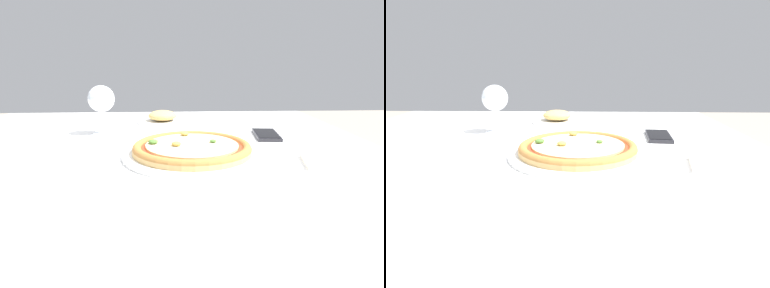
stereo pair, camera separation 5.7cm
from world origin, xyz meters
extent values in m
cube|color=brown|center=(0.00, 0.00, 0.70)|extent=(1.17, 1.05, 0.04)
cube|color=white|center=(0.00, 0.00, 0.72)|extent=(1.27, 1.15, 0.01)
cylinder|color=brown|center=(-0.52, 0.46, 0.34)|extent=(0.06, 0.06, 0.68)
cylinder|color=brown|center=(0.52, 0.46, 0.34)|extent=(0.06, 0.06, 0.68)
cylinder|color=white|center=(0.12, -0.09, 0.73)|extent=(0.34, 0.34, 0.01)
cylinder|color=#E0B26B|center=(0.12, -0.09, 0.74)|extent=(0.29, 0.29, 0.01)
torus|color=#B27538|center=(0.12, -0.09, 0.74)|extent=(0.29, 0.29, 0.02)
cylinder|color=#BC381E|center=(0.12, -0.09, 0.75)|extent=(0.24, 0.24, 0.00)
cylinder|color=beige|center=(0.12, -0.09, 0.75)|extent=(0.22, 0.22, 0.00)
ellipsoid|color=#4C7A33|center=(0.03, -0.08, 0.76)|extent=(0.02, 0.02, 0.01)
ellipsoid|color=#BC9342|center=(0.11, 0.00, 0.76)|extent=(0.02, 0.02, 0.01)
ellipsoid|color=#BC9342|center=(0.09, -0.10, 0.76)|extent=(0.02, 0.02, 0.01)
ellipsoid|color=#4C7A33|center=(0.18, -0.08, 0.76)|extent=(0.02, 0.02, 0.01)
cube|color=silver|center=(-0.27, 0.05, 0.73)|extent=(0.03, 0.11, 0.00)
cube|color=silver|center=(-0.28, 0.11, 0.73)|extent=(0.03, 0.02, 0.00)
cube|color=silver|center=(-0.29, 0.14, 0.73)|extent=(0.01, 0.05, 0.00)
cube|color=silver|center=(-0.28, 0.14, 0.73)|extent=(0.01, 0.05, 0.00)
cube|color=silver|center=(-0.27, 0.14, 0.73)|extent=(0.01, 0.05, 0.00)
cube|color=silver|center=(-0.27, 0.14, 0.73)|extent=(0.01, 0.05, 0.00)
cylinder|color=silver|center=(-0.14, 0.15, 0.72)|extent=(0.07, 0.07, 0.00)
cylinder|color=silver|center=(-0.14, 0.15, 0.76)|extent=(0.01, 0.01, 0.07)
sphere|color=silver|center=(-0.14, 0.15, 0.83)|extent=(0.08, 0.08, 0.08)
cube|color=#232328|center=(0.36, 0.10, 0.73)|extent=(0.08, 0.15, 0.01)
cube|color=black|center=(0.36, 0.10, 0.73)|extent=(0.07, 0.13, 0.00)
cylinder|color=white|center=(0.04, 0.32, 0.73)|extent=(0.18, 0.18, 0.01)
ellipsoid|color=tan|center=(0.04, 0.32, 0.75)|extent=(0.10, 0.10, 0.04)
cube|color=silver|center=(0.45, -0.17, 0.73)|extent=(0.17, 0.14, 0.01)
camera|label=1|loc=(0.09, -0.84, 0.95)|focal=30.00mm
camera|label=2|loc=(0.14, -0.84, 0.95)|focal=30.00mm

